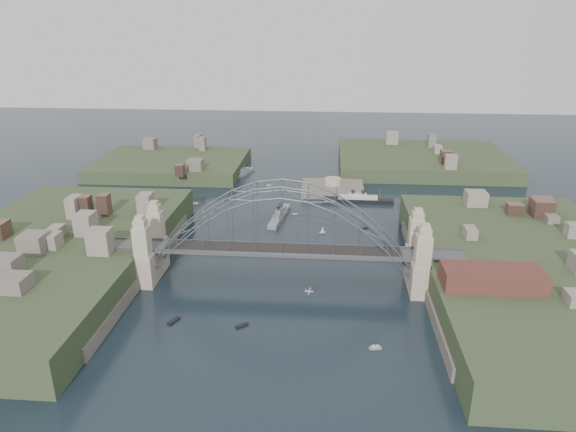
{
  "coord_description": "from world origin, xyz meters",
  "views": [
    {
      "loc": [
        10.48,
        -110.82,
        58.57
      ],
      "look_at": [
        0.0,
        18.0,
        10.0
      ],
      "focal_mm": 32.5,
      "sensor_mm": 36.0,
      "label": 1
    }
  ],
  "objects_px": {
    "fort_island": "(332,193)",
    "ocean_liner": "(358,200)",
    "naval_cruiser_far": "(243,173)",
    "naval_cruiser_near": "(280,215)",
    "bridge": "(282,234)",
    "wharf_shed": "(493,278)"
  },
  "relations": [
    {
      "from": "fort_island",
      "to": "ocean_liner",
      "type": "height_order",
      "value": "ocean_liner"
    },
    {
      "from": "naval_cruiser_far",
      "to": "ocean_liner",
      "type": "height_order",
      "value": "ocean_liner"
    },
    {
      "from": "naval_cruiser_near",
      "to": "ocean_liner",
      "type": "bearing_deg",
      "value": 34.4
    },
    {
      "from": "ocean_liner",
      "to": "naval_cruiser_far",
      "type": "bearing_deg",
      "value": 145.77
    },
    {
      "from": "naval_cruiser_near",
      "to": "fort_island",
      "type": "bearing_deg",
      "value": 58.75
    },
    {
      "from": "fort_island",
      "to": "bridge",
      "type": "bearing_deg",
      "value": -99.73
    },
    {
      "from": "naval_cruiser_far",
      "to": "fort_island",
      "type": "bearing_deg",
      "value": -29.27
    },
    {
      "from": "ocean_liner",
      "to": "bridge",
      "type": "bearing_deg",
      "value": -109.01
    },
    {
      "from": "ocean_liner",
      "to": "fort_island",
      "type": "bearing_deg",
      "value": 130.22
    },
    {
      "from": "bridge",
      "to": "fort_island",
      "type": "xyz_separation_m",
      "value": [
        12.0,
        70.0,
        -12.66
      ]
    },
    {
      "from": "naval_cruiser_far",
      "to": "ocean_liner",
      "type": "relative_size",
      "value": 0.65
    },
    {
      "from": "bridge",
      "to": "ocean_liner",
      "type": "distance_m",
      "value": 64.29
    },
    {
      "from": "bridge",
      "to": "naval_cruiser_far",
      "type": "bearing_deg",
      "value": 104.96
    },
    {
      "from": "fort_island",
      "to": "naval_cruiser_far",
      "type": "bearing_deg",
      "value": 150.73
    },
    {
      "from": "bridge",
      "to": "ocean_liner",
      "type": "bearing_deg",
      "value": 70.99
    },
    {
      "from": "bridge",
      "to": "wharf_shed",
      "type": "bearing_deg",
      "value": -17.65
    },
    {
      "from": "fort_island",
      "to": "naval_cruiser_far",
      "type": "height_order",
      "value": "fort_island"
    },
    {
      "from": "bridge",
      "to": "ocean_liner",
      "type": "xyz_separation_m",
      "value": [
        20.61,
        59.82,
        -11.39
      ]
    },
    {
      "from": "fort_island",
      "to": "wharf_shed",
      "type": "distance_m",
      "value": 90.48
    },
    {
      "from": "wharf_shed",
      "to": "ocean_liner",
      "type": "xyz_separation_m",
      "value": [
        -23.39,
        73.82,
        -9.07
      ]
    },
    {
      "from": "wharf_shed",
      "to": "naval_cruiser_far",
      "type": "relative_size",
      "value": 1.25
    },
    {
      "from": "fort_island",
      "to": "naval_cruiser_far",
      "type": "relative_size",
      "value": 1.38
    }
  ]
}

